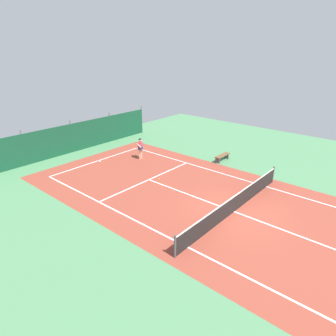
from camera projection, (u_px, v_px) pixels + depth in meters
ground_plane at (234, 212)px, 16.29m from camera, size 36.00×36.00×0.00m
court_surface at (234, 212)px, 16.29m from camera, size 11.02×26.60×0.01m
tennis_net at (235, 203)px, 16.10m from camera, size 10.12×0.10×1.10m
back_fence at (70, 143)px, 25.56m from camera, size 16.30×0.98×2.70m
tennis_player at (140, 147)px, 23.57m from camera, size 0.66×0.79×1.64m
tennis_ball_near_player at (207, 172)px, 21.33m from camera, size 0.07×0.07×0.07m
tennis_ball_midcourt at (159, 179)px, 20.23m from camera, size 0.07×0.07×0.07m
courtside_bench at (222, 156)px, 23.35m from camera, size 1.60×0.40×0.49m
water_bottle at (215, 161)px, 23.19m from camera, size 0.08×0.08×0.24m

